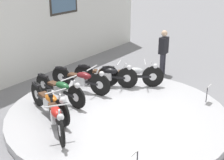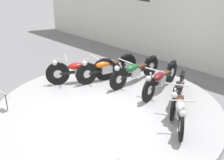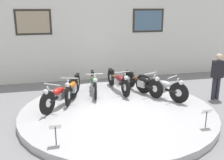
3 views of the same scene
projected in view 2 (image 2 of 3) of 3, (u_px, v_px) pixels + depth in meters
ground_plane at (109, 115)px, 7.78m from camera, size 60.00×60.00×0.00m
display_platform at (109, 112)px, 7.74m from camera, size 5.66×5.66×0.19m
back_wall at (197, 0)px, 9.61m from camera, size 14.00×0.22×4.51m
motorcycle_red at (80, 70)px, 8.89m from camera, size 1.22×1.69×0.81m
motorcycle_orange at (106, 67)px, 9.07m from camera, size 0.72×1.93×0.80m
motorcycle_green at (134, 71)px, 8.87m from camera, size 0.54×1.98×0.79m
motorcycle_maroon at (160, 79)px, 8.35m from camera, size 0.54×2.00×0.80m
motorcycle_black at (178, 93)px, 7.65m from camera, size 0.81×1.87×0.80m
motorcycle_silver at (180, 108)px, 6.96m from camera, size 1.15×1.70×0.80m
info_placard_front_left at (6, 97)px, 7.49m from camera, size 0.26×0.11×0.51m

